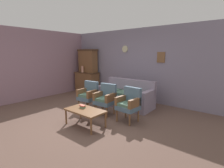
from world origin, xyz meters
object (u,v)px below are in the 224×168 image
at_px(armchair_near_cabinet, 88,94).
at_px(book_stack_on_table, 83,106).
at_px(side_cabinet, 87,82).
at_px(vase_on_cabinet, 82,69).
at_px(coffee_table, 85,111).
at_px(armchair_by_doorway, 129,103).
at_px(armchair_near_couch_end, 106,98).
at_px(floral_couch, 126,97).

bearing_deg(armchair_near_cabinet, book_stack_on_table, -50.60).
bearing_deg(side_cabinet, book_stack_on_table, -44.34).
height_order(side_cabinet, vase_on_cabinet, vase_on_cabinet).
xyz_separation_m(armchair_near_cabinet, coffee_table, (0.88, -0.94, -0.12)).
relative_size(armchair_near_cabinet, coffee_table, 0.90).
distance_m(vase_on_cabinet, coffee_table, 3.77).
height_order(side_cabinet, armchair_by_doorway, side_cabinet).
distance_m(vase_on_cabinet, armchair_near_couch_end, 3.10).
bearing_deg(armchair_near_couch_end, side_cabinet, 147.60).
bearing_deg(armchair_near_couch_end, book_stack_on_table, -90.00).
distance_m(coffee_table, book_stack_on_table, 0.18).
height_order(floral_couch, armchair_near_cabinet, same).
distance_m(side_cabinet, vase_on_cabinet, 0.64).
relative_size(side_cabinet, floral_couch, 0.61).
distance_m(side_cabinet, book_stack_on_table, 3.63).
xyz_separation_m(side_cabinet, book_stack_on_table, (2.59, -2.53, -0.01)).
relative_size(floral_couch, armchair_near_couch_end, 2.09).
relative_size(armchair_near_cabinet, armchair_by_doorway, 1.00).
relative_size(armchair_near_cabinet, armchair_near_couch_end, 1.00).
bearing_deg(book_stack_on_table, armchair_by_doorway, 47.63).
bearing_deg(floral_couch, armchair_by_doorway, -52.12).
distance_m(floral_couch, armchair_by_doorway, 1.31).
bearing_deg(armchair_by_doorway, book_stack_on_table, -132.37).
xyz_separation_m(vase_on_cabinet, armchair_near_cabinet, (1.94, -1.46, -0.58)).
bearing_deg(armchair_near_couch_end, armchair_by_doorway, 0.51).
xyz_separation_m(floral_couch, book_stack_on_table, (-0.02, -1.92, 0.13)).
height_order(vase_on_cabinet, floral_couch, vase_on_cabinet).
distance_m(armchair_by_doorway, coffee_table, 1.16).
xyz_separation_m(side_cabinet, floral_couch, (2.61, -0.61, -0.14)).
height_order(coffee_table, book_stack_on_table, book_stack_on_table).
xyz_separation_m(side_cabinet, armchair_near_cabinet, (1.87, -1.65, 0.03)).
bearing_deg(side_cabinet, armchair_near_couch_end, -32.40).
bearing_deg(vase_on_cabinet, floral_couch, -9.03).
relative_size(armchair_near_couch_end, coffee_table, 0.90).
xyz_separation_m(side_cabinet, armchair_near_couch_end, (2.59, -1.65, 0.03)).
xyz_separation_m(vase_on_cabinet, coffee_table, (2.82, -2.40, -0.70)).
bearing_deg(vase_on_cabinet, armchair_near_couch_end, -28.65).
bearing_deg(book_stack_on_table, side_cabinet, 135.66).
bearing_deg(vase_on_cabinet, side_cabinet, 67.36).
xyz_separation_m(floral_couch, armchair_by_doorway, (0.80, -1.02, 0.17)).
distance_m(armchair_near_couch_end, armchair_by_doorway, 0.82).
bearing_deg(armchair_near_couch_end, floral_couch, 88.88).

